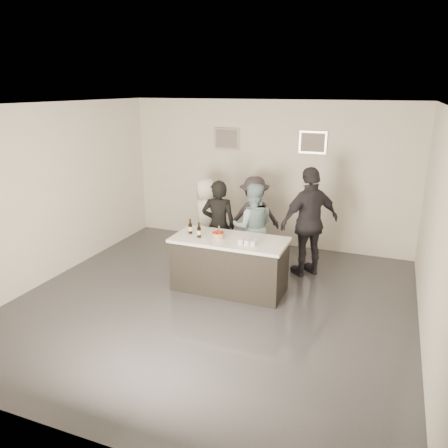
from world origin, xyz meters
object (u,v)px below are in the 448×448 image
Objects in this scene: bar_counter at (230,264)px; beer_bottle_b at (199,230)px; cake at (218,236)px; person_main_black at (219,226)px; person_main_blue at (252,227)px; beer_bottle_a at (190,226)px; person_guest_left at (206,217)px; person_guest_back at (254,216)px; person_guest_right at (310,222)px.

beer_bottle_b is at bearing -165.02° from bar_counter.
person_main_black is (-0.31, 0.78, -0.10)m from cake.
person_main_black reaches higher than person_main_blue.
beer_bottle_a is at bearing 60.88° from person_main_black.
person_guest_left is 0.98× the size of person_guest_back.
bar_counter is at bearing 64.96° from person_main_blue.
person_main_blue is 1.04× the size of person_guest_left.
beer_bottle_a reaches higher than cake.
person_guest_right is (1.00, 0.13, 0.17)m from person_main_blue.
person_main_blue is 1.02m from person_guest_right.
person_guest_left is (-0.51, 1.46, -0.26)m from beer_bottle_b.
person_main_blue reaches higher than beer_bottle_a.
cake is at bearing 55.25° from person_main_blue.
person_main_black is at bearing -31.11° from person_guest_right.
person_guest_back is at bearing -95.02° from person_main_blue.
person_guest_right is at bearing 38.41° from beer_bottle_b.
person_main_blue is 1.02× the size of person_guest_back.
person_main_black is 1.06× the size of person_guest_back.
person_guest_left is (-0.81, 1.37, -0.16)m from cake.
beer_bottle_b is 1.57m from person_guest_left.
person_main_blue is (0.57, 0.24, -0.03)m from person_main_black.
person_guest_right is (1.26, 1.15, 0.04)m from cake.
beer_bottle_a is 1.00× the size of beer_bottle_b.
cake is 1.06m from person_main_blue.
bar_counter is at bearing 66.81° from person_guest_back.
beer_bottle_a is 0.16× the size of person_guest_back.
person_main_blue is at bearing 63.14° from beer_bottle_b.
beer_bottle_b is 1.26m from person_main_blue.
person_guest_left is at bearing -63.29° from person_main_black.
person_guest_right is at bearing 32.11° from beer_bottle_a.
person_guest_back reaches higher than beer_bottle_b.
person_guest_left is 2.09m from person_guest_right.
person_main_black is at bearing 111.59° from cake.
person_guest_left is (-1.07, 0.36, -0.03)m from person_main_blue.
person_guest_left is (-0.50, 0.60, -0.06)m from person_main_black.
person_main_blue is at bearing 78.12° from person_guest_back.
beer_bottle_b is 0.16× the size of person_guest_back.
bar_counter is 1.20× the size of person_guest_left.
cake is at bearing 15.98° from beer_bottle_b.
cake is at bearing 60.78° from person_guest_back.
beer_bottle_b is (-0.30, -0.09, 0.09)m from cake.
person_main_blue is at bearing 85.49° from bar_counter.
beer_bottle_b is (0.22, -0.12, 0.00)m from beer_bottle_a.
beer_bottle_a is at bearing 44.10° from person_guest_back.
person_main_black reaches higher than beer_bottle_a.
person_guest_right is at bearing 45.78° from bar_counter.
beer_bottle_b is at bearing 138.54° from person_guest_left.
beer_bottle_a is 1.27m from person_main_blue.
bar_counter is 1.17× the size of person_guest_back.
cake reaches higher than bar_counter.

